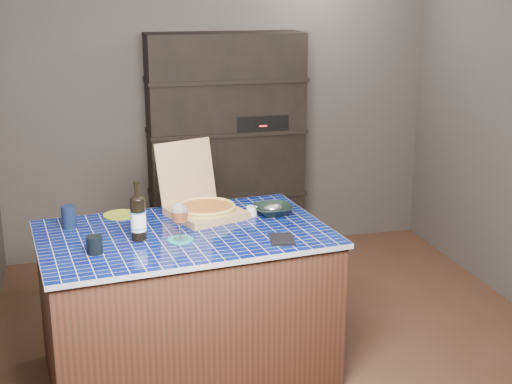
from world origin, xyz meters
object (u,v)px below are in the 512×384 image
object	(u,v)px
pizza_box	(204,206)
bowl	(273,210)
mead_bottle	(138,217)
dvd_case	(282,239)
wine_glass	(180,214)
kitchen_island	(186,303)

from	to	relation	value
pizza_box	bowl	bearing A→B (deg)	-32.40
mead_bottle	dvd_case	size ratio (longest dim) A/B	1.82
pizza_box	wine_glass	bearing A→B (deg)	-137.99
pizza_box	mead_bottle	xyz separation A→B (m)	(-0.40, -0.32, 0.07)
pizza_box	wine_glass	distance (m)	0.44
dvd_case	bowl	distance (m)	0.44
pizza_box	mead_bottle	bearing A→B (deg)	-162.74
dvd_case	bowl	bearing A→B (deg)	89.67
mead_bottle	wine_glass	distance (m)	0.22
kitchen_island	wine_glass	xyz separation A→B (m)	(-0.04, -0.13, 0.57)
kitchen_island	dvd_case	bearing A→B (deg)	-35.25
mead_bottle	wine_glass	world-z (taller)	mead_bottle
pizza_box	dvd_case	bearing A→B (deg)	-79.13
pizza_box	wine_glass	world-z (taller)	pizza_box
bowl	wine_glass	bearing A→B (deg)	-152.81
mead_bottle	bowl	xyz separation A→B (m)	(0.80, 0.24, -0.10)
kitchen_island	dvd_case	xyz separation A→B (m)	(0.48, -0.26, 0.43)
kitchen_island	pizza_box	size ratio (longest dim) A/B	2.97
dvd_case	mead_bottle	bearing A→B (deg)	174.00
mead_bottle	bowl	distance (m)	0.84
wine_glass	kitchen_island	bearing A→B (deg)	73.18
mead_bottle	kitchen_island	bearing A→B (deg)	14.72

